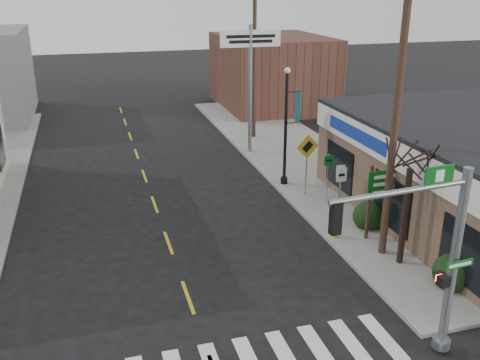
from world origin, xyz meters
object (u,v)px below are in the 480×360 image
object	(u,v)px
lamp_post	(287,118)
bare_tree	(412,151)
dance_center_sign	(250,58)
utility_pole_far	(254,62)
utility_pole_near	(396,116)
guide_sign	(387,191)
fire_hydrant	(334,228)
traffic_signal_pole	(435,246)

from	to	relation	value
lamp_post	bare_tree	xyz separation A→B (m)	(1.10, -8.67, 0.85)
dance_center_sign	utility_pole_far	distance (m)	3.30
bare_tree	utility_pole_far	distance (m)	17.33
utility_pole_near	dance_center_sign	bearing A→B (deg)	95.64
guide_sign	utility_pole_near	world-z (taller)	utility_pole_near
dance_center_sign	guide_sign	bearing A→B (deg)	-80.36
fire_hydrant	utility_pole_far	world-z (taller)	utility_pole_far
fire_hydrant	bare_tree	distance (m)	4.74
dance_center_sign	utility_pole_far	xyz separation A→B (m)	(1.20, 3.01, -0.63)
bare_tree	utility_pole_near	size ratio (longest dim) A/B	0.52
utility_pole_far	fire_hydrant	bearing A→B (deg)	-97.14
fire_hydrant	utility_pole_far	bearing A→B (deg)	84.74
guide_sign	utility_pole_near	size ratio (longest dim) A/B	0.30
utility_pole_near	bare_tree	bearing A→B (deg)	-74.20
traffic_signal_pole	fire_hydrant	xyz separation A→B (m)	(0.78, 7.03, -2.82)
guide_sign	utility_pole_far	world-z (taller)	utility_pole_far
traffic_signal_pole	dance_center_sign	size ratio (longest dim) A/B	0.74
dance_center_sign	utility_pole_near	size ratio (longest dim) A/B	0.72
guide_sign	lamp_post	world-z (taller)	lamp_post
utility_pole_near	utility_pole_far	size ratio (longest dim) A/B	1.08
guide_sign	utility_pole_near	distance (m)	3.54
guide_sign	dance_center_sign	world-z (taller)	dance_center_sign
fire_hydrant	utility_pole_near	size ratio (longest dim) A/B	0.07
fire_hydrant	bare_tree	size ratio (longest dim) A/B	0.14
dance_center_sign	bare_tree	distance (m)	14.41
traffic_signal_pole	utility_pole_far	size ratio (longest dim) A/B	0.57
guide_sign	bare_tree	xyz separation A→B (m)	(-0.48, -2.03, 2.25)
fire_hydrant	bare_tree	bearing A→B (deg)	-61.11
bare_tree	fire_hydrant	bearing A→B (deg)	118.89
guide_sign	fire_hydrant	xyz separation A→B (m)	(-1.87, 0.47, -1.54)
guide_sign	dance_center_sign	xyz separation A→B (m)	(-1.70, 12.27, 3.51)
utility_pole_far	traffic_signal_pole	bearing A→B (deg)	-97.47
guide_sign	utility_pole_near	bearing A→B (deg)	-122.93
dance_center_sign	utility_pole_near	xyz separation A→B (m)	(1.00, -13.46, -0.25)
traffic_signal_pole	utility_pole_near	xyz separation A→B (m)	(1.94, 5.37, 1.98)
guide_sign	traffic_signal_pole	bearing A→B (deg)	-114.38
traffic_signal_pole	lamp_post	world-z (taller)	lamp_post
traffic_signal_pole	fire_hydrant	bearing A→B (deg)	78.80
traffic_signal_pole	guide_sign	distance (m)	7.19
traffic_signal_pole	utility_pole_far	bearing A→B (deg)	79.50
fire_hydrant	dance_center_sign	world-z (taller)	dance_center_sign
lamp_post	utility_pole_far	bearing A→B (deg)	106.60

